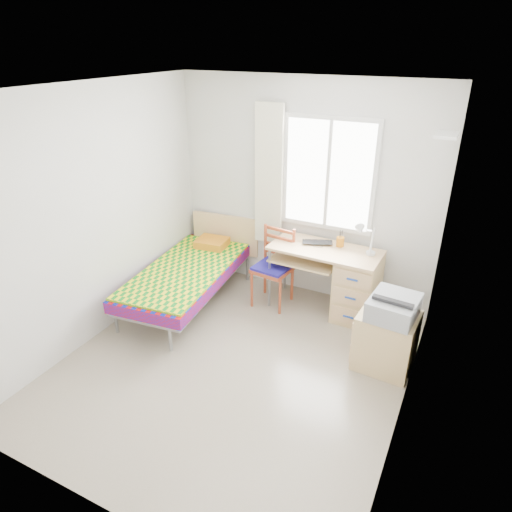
{
  "coord_description": "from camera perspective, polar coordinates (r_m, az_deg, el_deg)",
  "views": [
    {
      "loc": [
        1.82,
        -3.15,
        2.95
      ],
      "look_at": [
        -0.03,
        0.55,
        0.96
      ],
      "focal_mm": 32.0,
      "sensor_mm": 36.0,
      "label": 1
    }
  ],
  "objects": [
    {
      "name": "floor",
      "position": [
        4.69,
        -2.77,
        -13.42
      ],
      "size": [
        3.5,
        3.5,
        0.0
      ],
      "primitive_type": "plane",
      "color": "#BCAD93",
      "rests_on": "ground"
    },
    {
      "name": "ceiling",
      "position": [
        3.66,
        -3.68,
        20.09
      ],
      "size": [
        3.5,
        3.5,
        0.0
      ],
      "primitive_type": "plane",
      "rotation": [
        3.14,
        0.0,
        0.0
      ],
      "color": "white",
      "rests_on": "wall_back"
    },
    {
      "name": "wall_back",
      "position": [
        5.48,
        5.95,
        7.99
      ],
      "size": [
        3.2,
        0.0,
        3.2
      ],
      "primitive_type": "plane",
      "rotation": [
        1.57,
        0.0,
        0.0
      ],
      "color": "silver",
      "rests_on": "ground"
    },
    {
      "name": "wall_left",
      "position": [
        4.94,
        -19.61,
        4.58
      ],
      "size": [
        0.0,
        3.5,
        3.5
      ],
      "primitive_type": "plane",
      "rotation": [
        1.57,
        0.0,
        1.57
      ],
      "color": "silver",
      "rests_on": "ground"
    },
    {
      "name": "wall_right",
      "position": [
        3.56,
        19.9,
        -3.63
      ],
      "size": [
        0.0,
        3.5,
        3.5
      ],
      "primitive_type": "plane",
      "rotation": [
        1.57,
        0.0,
        -1.57
      ],
      "color": "silver",
      "rests_on": "ground"
    },
    {
      "name": "window",
      "position": [
        5.3,
        9.05,
        10.0
      ],
      "size": [
        1.1,
        0.04,
        1.3
      ],
      "color": "white",
      "rests_on": "wall_back"
    },
    {
      "name": "curtain",
      "position": [
        5.53,
        1.63,
        9.9
      ],
      "size": [
        0.35,
        0.05,
        1.7
      ],
      "primitive_type": "cube",
      "color": "white",
      "rests_on": "wall_back"
    },
    {
      "name": "floating_shelf",
      "position": [
        4.63,
        22.73,
        13.79
      ],
      "size": [
        0.2,
        0.32,
        0.03
      ],
      "primitive_type": "cube",
      "color": "white",
      "rests_on": "wall_right"
    },
    {
      "name": "bed",
      "position": [
        5.54,
        -8.24,
        -1.93
      ],
      "size": [
        1.1,
        2.03,
        0.84
      ],
      "rotation": [
        0.0,
        0.0,
        0.1
      ],
      "color": "gray",
      "rests_on": "floor"
    },
    {
      "name": "desk",
      "position": [
        5.32,
        11.84,
        -3.31
      ],
      "size": [
        1.27,
        0.61,
        0.78
      ],
      "rotation": [
        0.0,
        0.0,
        -0.03
      ],
      "color": "tan",
      "rests_on": "floor"
    },
    {
      "name": "chair",
      "position": [
        5.43,
        2.38,
        -0.81
      ],
      "size": [
        0.46,
        0.46,
        0.95
      ],
      "rotation": [
        0.0,
        0.0,
        -0.12
      ],
      "color": "#98391D",
      "rests_on": "floor"
    },
    {
      "name": "cabinet",
      "position": [
        4.68,
        15.89,
        -10.09
      ],
      "size": [
        0.57,
        0.51,
        0.59
      ],
      "rotation": [
        0.0,
        0.0,
        -0.06
      ],
      "color": "tan",
      "rests_on": "floor"
    },
    {
      "name": "printer",
      "position": [
        4.45,
        16.83,
        -6.07
      ],
      "size": [
        0.46,
        0.52,
        0.21
      ],
      "rotation": [
        0.0,
        0.0,
        -0.09
      ],
      "color": "#ADB0B5",
      "rests_on": "cabinet"
    },
    {
      "name": "laptop",
      "position": [
        5.3,
        7.69,
        1.44
      ],
      "size": [
        0.4,
        0.33,
        0.03
      ],
      "primitive_type": "imported",
      "rotation": [
        0.0,
        0.0,
        0.37
      ],
      "color": "black",
      "rests_on": "desk"
    },
    {
      "name": "pen_cup",
      "position": [
        5.31,
        10.48,
        1.77
      ],
      "size": [
        0.11,
        0.11,
        0.11
      ],
      "primitive_type": "cylinder",
      "rotation": [
        0.0,
        0.0,
        0.29
      ],
      "color": "orange",
      "rests_on": "desk"
    },
    {
      "name": "task_lamp",
      "position": [
        5.01,
        13.41,
        2.45
      ],
      "size": [
        0.23,
        0.32,
        0.41
      ],
      "rotation": [
        0.0,
        0.0,
        0.22
      ],
      "color": "white",
      "rests_on": "desk"
    },
    {
      "name": "book",
      "position": [
        5.34,
        6.93,
        -0.77
      ],
      "size": [
        0.21,
        0.26,
        0.02
      ],
      "primitive_type": "imported",
      "rotation": [
        0.0,
        0.0,
        0.15
      ],
      "color": "gray",
      "rests_on": "desk"
    }
  ]
}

